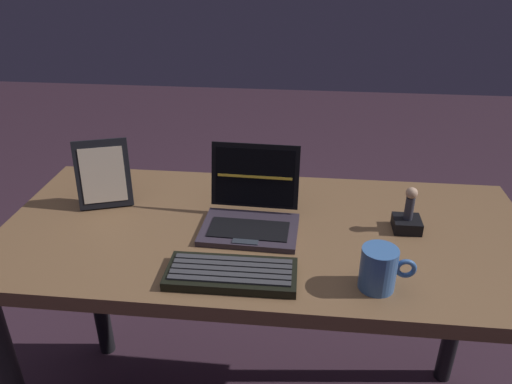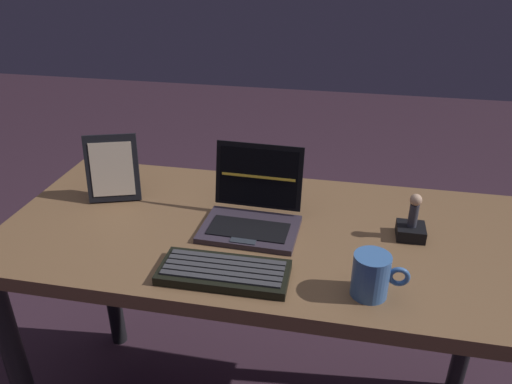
{
  "view_description": "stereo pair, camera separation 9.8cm",
  "coord_description": "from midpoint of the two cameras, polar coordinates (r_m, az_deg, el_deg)",
  "views": [
    {
      "loc": [
        0.09,
        -1.1,
        1.44
      ],
      "look_at": [
        -0.02,
        -0.03,
        0.88
      ],
      "focal_mm": 34.56,
      "sensor_mm": 36.0,
      "label": 1
    },
    {
      "loc": [
        0.19,
        -1.08,
        1.44
      ],
      "look_at": [
        -0.02,
        -0.03,
        0.88
      ],
      "focal_mm": 34.56,
      "sensor_mm": 36.0,
      "label": 2
    }
  ],
  "objects": [
    {
      "name": "laptop_front",
      "position": [
        1.28,
        -2.75,
        -2.41
      ],
      "size": [
        0.25,
        0.22,
        0.2
      ],
      "color": "#322A37",
      "rests_on": "desk"
    },
    {
      "name": "photo_frame",
      "position": [
        1.44,
        -19.16,
        1.89
      ],
      "size": [
        0.15,
        0.1,
        0.19
      ],
      "color": "black",
      "rests_on": "desk"
    },
    {
      "name": "desk",
      "position": [
        1.35,
        -1.09,
        -7.95
      ],
      "size": [
        1.39,
        0.64,
        0.76
      ],
      "color": "brown",
      "rests_on": "ground"
    },
    {
      "name": "figurine",
      "position": [
        1.29,
        15.39,
        -1.12
      ],
      "size": [
        0.03,
        0.03,
        0.09
      ],
      "color": "#33343F",
      "rests_on": "figurine_stand"
    },
    {
      "name": "coffee_mug",
      "position": [
        1.08,
        11.55,
        -8.76
      ],
      "size": [
        0.12,
        0.08,
        0.1
      ],
      "color": "#3D69AA",
      "rests_on": "desk"
    },
    {
      "name": "external_keyboard",
      "position": [
        1.12,
        -5.42,
        -9.44
      ],
      "size": [
        0.29,
        0.13,
        0.03
      ],
      "color": "black",
      "rests_on": "desk"
    },
    {
      "name": "figurine_stand",
      "position": [
        1.32,
        15.03,
        -3.65
      ],
      "size": [
        0.07,
        0.07,
        0.03
      ],
      "primitive_type": "cube",
      "color": "black",
      "rests_on": "desk"
    }
  ]
}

